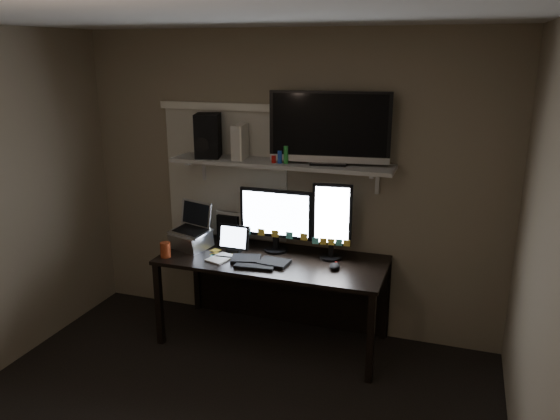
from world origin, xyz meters
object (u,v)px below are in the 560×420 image
at_px(desk, 278,273).
at_px(monitor_landscape, 276,220).
at_px(laptop, 190,227).
at_px(tablet, 234,238).
at_px(monitor_portrait, 332,221).
at_px(speaker, 208,136).
at_px(keyboard, 260,261).
at_px(game_console, 241,142).
at_px(tv, 330,128).
at_px(mouse, 335,266).
at_px(cup, 165,250).

xyz_separation_m(desk, monitor_landscape, (-0.03, 0.05, 0.45)).
bearing_deg(laptop, tablet, 21.33).
bearing_deg(monitor_portrait, monitor_landscape, 171.81).
bearing_deg(laptop, monitor_landscape, 30.25).
height_order(desk, speaker, speaker).
bearing_deg(keyboard, tablet, 146.19).
bearing_deg(desk, monitor_portrait, 3.92).
bearing_deg(game_console, laptop, -161.02).
bearing_deg(tablet, laptop, -174.52).
bearing_deg(keyboard, monitor_portrait, 23.09).
bearing_deg(monitor_landscape, game_console, 173.57).
distance_m(keyboard, laptop, 0.70).
height_order(monitor_landscape, tv, tv).
relative_size(tablet, laptop, 0.72).
relative_size(monitor_landscape, speaker, 1.72).
distance_m(desk, tablet, 0.46).
bearing_deg(mouse, cup, 179.44).
distance_m(desk, cup, 0.93).
distance_m(desk, laptop, 0.82).
bearing_deg(desk, cup, -156.11).
bearing_deg(monitor_landscape, laptop, -166.66).
distance_m(tv, speaker, 1.02).
height_order(desk, monitor_landscape, monitor_landscape).
height_order(desk, game_console, game_console).
relative_size(mouse, tablet, 0.45).
bearing_deg(game_console, desk, -22.30).
bearing_deg(monitor_portrait, cup, -168.46).
distance_m(keyboard, tablet, 0.34).
xyz_separation_m(desk, laptop, (-0.73, -0.11, 0.36)).
distance_m(mouse, laptop, 1.26).
bearing_deg(laptop, desk, 25.94).
xyz_separation_m(monitor_landscape, tablet, (-0.32, -0.13, -0.15)).
height_order(tablet, game_console, game_console).
xyz_separation_m(tablet, cup, (-0.48, -0.28, -0.06)).
bearing_deg(keyboard, speaker, 146.37).
xyz_separation_m(desk, keyboard, (-0.06, -0.24, 0.19)).
xyz_separation_m(mouse, laptop, (-1.25, 0.06, 0.16)).
bearing_deg(desk, tablet, -166.37).
xyz_separation_m(monitor_landscape, mouse, (0.55, -0.22, -0.25)).
xyz_separation_m(cup, tv, (1.22, 0.45, 0.97)).
distance_m(monitor_portrait, mouse, 0.36).
height_order(mouse, cup, cup).
xyz_separation_m(desk, game_console, (-0.34, 0.09, 1.06)).
relative_size(monitor_landscape, keyboard, 1.30).
xyz_separation_m(monitor_landscape, laptop, (-0.70, -0.16, -0.08)).
height_order(keyboard, speaker, speaker).
distance_m(tablet, game_console, 0.79).
distance_m(tablet, tv, 1.18).
bearing_deg(keyboard, monitor_landscape, 78.42).
relative_size(mouse, laptop, 0.32).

